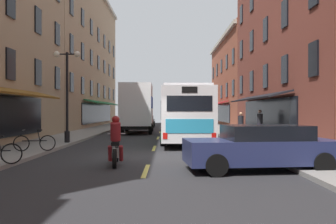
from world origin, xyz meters
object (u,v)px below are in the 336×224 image
transit_bus (183,114)px  pedestrian_far (260,123)px  motorcycle_rider (116,144)px  bicycle_near (35,142)px  street_lamp_twin (67,92)px  box_truck (138,109)px  pedestrian_mid (241,124)px  sedan_mid (146,121)px  sedan_near (262,147)px

transit_bus → pedestrian_far: transit_bus is taller
motorcycle_rider → bicycle_near: size_ratio=1.22×
pedestrian_far → street_lamp_twin: bearing=147.1°
box_truck → pedestrian_mid: size_ratio=4.35×
bicycle_near → sedan_mid: bearing=83.0°
transit_bus → sedan_near: bearing=-79.6°
box_truck → transit_bus: bearing=-65.7°
bicycle_near → street_lamp_twin: bearing=87.1°
sedan_mid → bicycle_near: sedan_mid is taller
sedan_near → pedestrian_mid: 13.02m
transit_bus → motorcycle_rider: (-2.63, -9.62, -0.94)m
sedan_near → pedestrian_mid: size_ratio=2.94×
transit_bus → motorcycle_rider: transit_bus is taller
motorcycle_rider → sedan_near: bearing=-13.9°
pedestrian_far → sedan_mid: bearing=63.8°
motorcycle_rider → bicycle_near: 4.80m
sedan_mid → pedestrian_far: (8.43, -17.20, 0.38)m
sedan_near → pedestrian_mid: (2.03, 12.86, 0.24)m
motorcycle_rider → sedan_mid: bearing=91.5°
transit_bus → pedestrian_mid: (4.00, 2.11, -0.69)m
box_truck → pedestrian_far: 10.48m
transit_bus → sedan_mid: 18.85m
bicycle_near → box_truck: bearing=77.7°
box_truck → motorcycle_rider: 17.15m
sedan_near → street_lamp_twin: bearing=135.5°
sedan_mid → motorcycle_rider: size_ratio=2.18×
transit_bus → bicycle_near: bearing=-133.9°
pedestrian_far → pedestrian_mid: bearing=91.5°
sedan_mid → box_truck: bearing=-90.0°
sedan_mid → pedestrian_far: pedestrian_far is taller
sedan_mid → transit_bus: bearing=-79.7°
box_truck → street_lamp_twin: size_ratio=1.43×
sedan_near → bicycle_near: (-8.43, 4.03, -0.21)m
transit_bus → pedestrian_mid: transit_bus is taller
sedan_mid → motorcycle_rider: bearing=-88.5°
street_lamp_twin → bicycle_near: bearing=-92.9°
pedestrian_mid → street_lamp_twin: (-10.26, -4.77, 1.89)m
box_truck → motorcycle_rider: size_ratio=3.36×
transit_bus → pedestrian_far: (5.07, 1.32, -0.60)m
transit_bus → bicycle_near: (-6.46, -6.72, -1.15)m
transit_bus → pedestrian_mid: size_ratio=7.08×
transit_bus → sedan_mid: size_ratio=2.50×
sedan_mid → street_lamp_twin: street_lamp_twin is taller
sedan_near → bicycle_near: sedan_near is taller
sedan_near → sedan_mid: size_ratio=1.04×
pedestrian_mid → motorcycle_rider: bearing=32.3°
sedan_near → pedestrian_far: pedestrian_far is taller
bicycle_near → street_lamp_twin: size_ratio=0.35×
sedan_mid → pedestrian_far: 19.16m
motorcycle_rider → street_lamp_twin: size_ratio=0.43×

